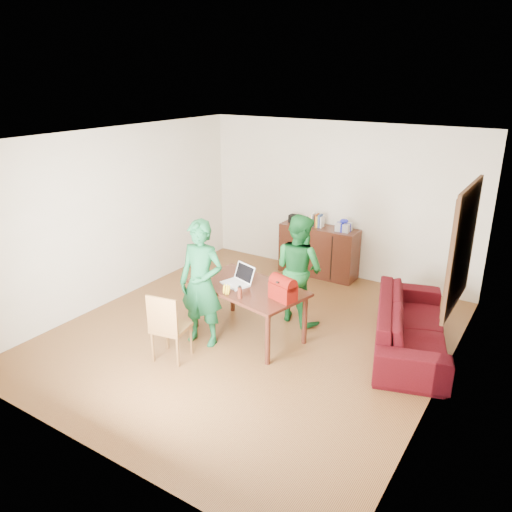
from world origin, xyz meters
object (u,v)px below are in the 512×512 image
Objects in this scene: person_far at (299,269)px; laptop at (235,282)px; chair at (171,339)px; bottle at (240,292)px; person_near at (201,284)px; red_bag at (283,290)px; table at (248,292)px; sofa at (411,325)px.

person_far is 3.76× the size of laptop.
chair is 5.50× the size of bottle.
person_near is 10.20× the size of bottle.
laptop is (0.31, 0.99, 0.51)m from chair.
red_bag is (0.49, 0.26, 0.04)m from bottle.
table is at bearing 107.36° from bottle.
table is 0.87m from person_far.
red_bag is (0.24, -0.89, 0.06)m from person_far.
red_bag is at bearing 121.90° from person_far.
bottle is (0.29, -0.32, 0.04)m from laptop.
laptop is (-0.18, -0.05, 0.14)m from table.
laptop is 0.43m from bottle.
red_bag reaches higher than bottle.
person_far is 0.72× the size of sofa.
chair is at bearing 110.35° from sofa.
table is 4.01× the size of laptop.
sofa is (1.88, 1.24, -0.49)m from bottle.
person_near is 1.06× the size of person_far.
sofa is (1.39, 0.99, -0.54)m from red_bag.
person_far is 1.17m from bottle.
bottle is at bearing 3.97° from person_near.
bottle is 2.30m from sofa.
laptop is (0.23, 0.43, -0.07)m from person_near.
person_near is 4.00× the size of laptop.
table is at bearing 34.17° from laptop.
bottle reaches higher than sofa.
bottle is (0.53, 0.12, -0.04)m from person_near.
chair is 0.54× the size of person_near.
table is 1.86× the size of chair.
person_far reaches higher than red_bag.
table is 10.23× the size of bottle.
bottle is at bearing 37.25° from chair.
red_bag reaches higher than chair.
sofa is (2.40, 1.36, -0.53)m from person_near.
sofa is at bearing 51.95° from red_bag.
table is at bearing 54.07° from chair.
chair reaches higher than bottle.
sofa is at bearing 33.53° from bottle.
table is 1.07× the size of person_far.
laptop reaches higher than chair.
person_far reaches higher than sofa.
red_bag is (0.60, -0.11, 0.22)m from table.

